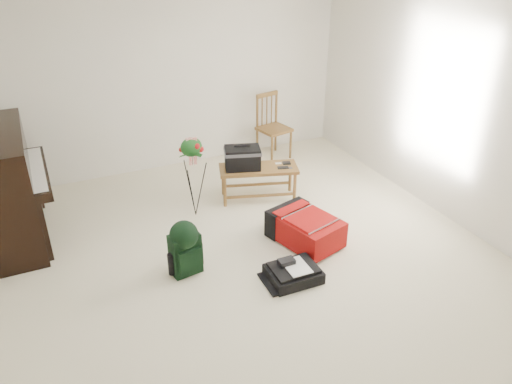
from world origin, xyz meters
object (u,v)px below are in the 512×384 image
black_duffel (293,273)px  flower_stand (193,177)px  piano (8,190)px  bench (248,162)px  red_suitcase (303,226)px  dining_chair (273,127)px  green_backpack (185,246)px

black_duffel → flower_stand: bearing=107.8°
piano → bench: 2.71m
piano → bench: size_ratio=1.43×
piano → flower_stand: bearing=-10.7°
black_duffel → flower_stand: 1.72m
red_suitcase → flower_stand: (-0.90, 1.02, 0.33)m
piano → dining_chair: size_ratio=1.57×
piano → flower_stand: size_ratio=1.46×
green_backpack → black_duffel: bearing=-38.9°
red_suitcase → flower_stand: bearing=116.0°
bench → dining_chair: size_ratio=1.09×
bench → flower_stand: bearing=-157.7°
red_suitcase → dining_chair: bearing=56.1°
black_duffel → piano: bearing=142.4°
piano → dining_chair: (3.58, 0.80, -0.13)m
dining_chair → flower_stand: size_ratio=0.93×
black_duffel → flower_stand: (-0.47, 1.60, 0.43)m
flower_stand → black_duffel: bearing=-63.6°
dining_chair → green_backpack: dining_chair is taller
bench → green_backpack: bearing=-119.0°
piano → black_duffel: piano is taller
piano → flower_stand: (1.96, -0.37, -0.10)m
bench → red_suitcase: 1.15m
dining_chair → red_suitcase: bearing=-120.4°
piano → green_backpack: size_ratio=2.56×
bench → dining_chair: 1.43m
dining_chair → flower_stand: bearing=-156.4°
bench → red_suitcase: bearing=-63.0°
dining_chair → green_backpack: bearing=-145.2°
black_duffel → green_backpack: size_ratio=0.87×
flower_stand → green_backpack: bearing=-103.2°
black_duffel → green_backpack: bearing=150.7°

